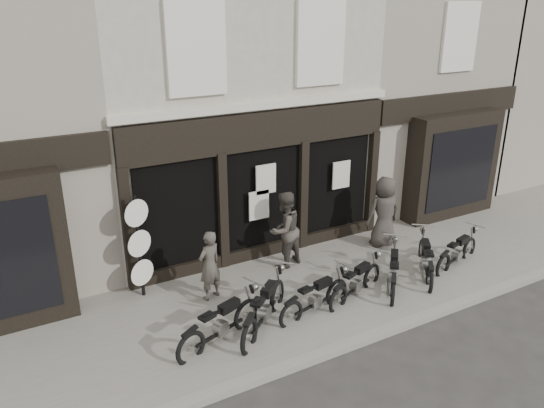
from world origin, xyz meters
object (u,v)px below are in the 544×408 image
motorcycle_3 (356,285)px  man_centre (284,229)px  motorcycle_1 (264,311)px  motorcycle_2 (315,300)px  advert_sign_post (140,251)px  motorcycle_5 (426,262)px  man_right (384,212)px  motorcycle_4 (393,274)px  motorcycle_0 (221,327)px  man_left (210,265)px  motorcycle_6 (457,255)px

motorcycle_3 → man_centre: size_ratio=0.99×
motorcycle_1 → motorcycle_2: 1.20m
motorcycle_3 → advert_sign_post: bearing=131.2°
motorcycle_5 → motorcycle_3: bearing=127.9°
man_centre → man_right: 2.93m
motorcycle_2 → man_right: size_ratio=1.03×
motorcycle_3 → motorcycle_4: size_ratio=1.12×
motorcycle_0 → motorcycle_1: bearing=-17.3°
man_centre → advert_sign_post: (-3.52, 0.27, 0.14)m
man_left → advert_sign_post: 1.56m
man_right → motorcycle_6: bearing=122.9°
motorcycle_6 → man_right: man_right is taller
motorcycle_5 → advert_sign_post: 6.78m
motorcycle_6 → motorcycle_5: bearing=161.9°
motorcycle_0 → motorcycle_6: 6.52m
motorcycle_3 → motorcycle_5: 2.13m
motorcycle_6 → man_centre: bearing=135.8°
motorcycle_4 → man_left: bearing=110.5°
motorcycle_2 → motorcycle_6: size_ratio=1.02×
motorcycle_4 → motorcycle_1: bearing=131.8°
motorcycle_4 → man_left: 4.28m
motorcycle_5 → man_centre: man_centre is taller
motorcycle_0 → man_right: 5.94m
motorcycle_2 → motorcycle_4: (2.22, 0.07, 0.02)m
motorcycle_0 → man_centre: 3.50m
motorcycle_6 → motorcycle_3: bearing=163.9°
motorcycle_1 → motorcycle_3: 2.37m
motorcycle_3 → motorcycle_6: bearing=-20.2°
motorcycle_3 → man_centre: bearing=88.2°
motorcycle_0 → man_centre: (2.69, 2.14, 0.68)m
motorcycle_4 → advert_sign_post: advert_sign_post is taller
motorcycle_2 → motorcycle_3: (1.17, 0.11, -0.00)m
motorcycle_6 → man_right: bearing=101.4°
motorcycle_2 → motorcycle_3: size_ratio=1.03×
motorcycle_3 → advert_sign_post: (-4.19, 2.33, 0.84)m
motorcycle_0 → man_right: (5.60, 1.84, 0.68)m
motorcycle_4 → motorcycle_5: bearing=-45.1°
motorcycle_5 → man_centre: (-2.80, 2.04, 0.69)m
motorcycle_2 → motorcycle_4: motorcycle_4 is taller
motorcycle_5 → advert_sign_post: size_ratio=0.72×
motorcycle_0 → motorcycle_3: motorcycle_0 is taller
motorcycle_6 → motorcycle_4: bearing=164.8°
man_right → motorcycle_1: bearing=27.2°
motorcycle_0 → man_left: (0.45, 1.58, 0.51)m
man_left → motorcycle_2: bearing=117.5°
motorcycle_0 → man_right: bearing=-1.2°
motorcycle_0 → motorcycle_3: (3.36, 0.07, -0.03)m
motorcycle_2 → advert_sign_post: (-3.02, 2.44, 0.84)m
motorcycle_2 → motorcycle_0: bearing=167.3°
motorcycle_0 → motorcycle_5: size_ratio=1.15×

